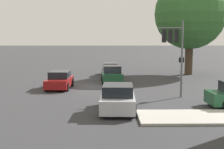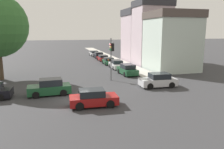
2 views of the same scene
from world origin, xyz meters
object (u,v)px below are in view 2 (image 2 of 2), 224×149
at_px(crossing_car_1, 93,98).
at_px(crossing_car_2, 50,87).
at_px(crossing_car_3, 158,80).
at_px(parked_car_3, 103,58).
at_px(traffic_signal, 111,51).
at_px(parked_car_1, 116,64).
at_px(parked_car_2, 108,61).
at_px(parked_car_0, 127,70).
at_px(parked_car_4, 99,55).
at_px(parked_car_5, 94,53).

relative_size(crossing_car_1, crossing_car_2, 0.96).
bearing_deg(crossing_car_1, crossing_car_3, 31.02).
bearing_deg(parked_car_3, traffic_signal, 169.52).
xyz_separation_m(parked_car_1, parked_car_2, (-0.23, 4.79, -0.05)).
distance_m(parked_car_0, parked_car_4, 20.74).
xyz_separation_m(crossing_car_1, parked_car_3, (6.95, 27.83, -0.06)).
relative_size(crossing_car_2, parked_car_0, 0.98).
height_order(parked_car_0, parked_car_5, parked_car_0).
xyz_separation_m(crossing_car_1, parked_car_2, (6.89, 22.68, -0.04)).
xyz_separation_m(crossing_car_3, parked_car_4, (-1.15, 28.32, -0.07)).
bearing_deg(parked_car_1, traffic_signal, 162.26).
distance_m(traffic_signal, parked_car_5, 30.11).
xyz_separation_m(traffic_signal, parked_car_1, (3.31, 9.32, -3.15)).
height_order(parked_car_3, parked_car_5, parked_car_5).
xyz_separation_m(crossing_car_3, parked_car_3, (-1.24, 23.28, -0.12)).
xyz_separation_m(crossing_car_1, parked_car_4, (7.04, 32.87, -0.01)).
xyz_separation_m(crossing_car_1, crossing_car_3, (8.19, 4.55, 0.05)).
height_order(crossing_car_2, crossing_car_3, crossing_car_2).
distance_m(traffic_signal, parked_car_4, 24.72).
relative_size(crossing_car_1, parked_car_0, 0.94).
distance_m(crossing_car_1, parked_car_0, 14.06).
height_order(traffic_signal, crossing_car_2, traffic_signal).
xyz_separation_m(crossing_car_2, parked_car_0, (10.68, 7.78, -0.02)).
relative_size(parked_car_1, parked_car_4, 1.02).
bearing_deg(traffic_signal, parked_car_3, -94.30).
xyz_separation_m(traffic_signal, parked_car_0, (3.31, 3.56, -3.10)).
height_order(traffic_signal, crossing_car_3, traffic_signal).
height_order(crossing_car_1, crossing_car_3, crossing_car_3).
relative_size(crossing_car_2, crossing_car_3, 1.01).
bearing_deg(parked_car_0, crossing_car_1, 147.54).
bearing_deg(traffic_signal, parked_car_1, -104.57).
distance_m(traffic_signal, parked_car_1, 10.38).
distance_m(crossing_car_3, parked_car_4, 28.35).
xyz_separation_m(parked_car_0, parked_car_4, (-0.08, 20.74, -0.06)).
height_order(crossing_car_2, parked_car_3, crossing_car_2).
relative_size(parked_car_2, parked_car_3, 0.91).
relative_size(parked_car_2, parked_car_4, 0.86).
height_order(traffic_signal, parked_car_3, traffic_signal).
bearing_deg(crossing_car_1, parked_car_1, 70.28).
xyz_separation_m(parked_car_2, parked_car_4, (0.15, 10.20, 0.03)).
bearing_deg(parked_car_1, crossing_car_1, 160.11).
distance_m(crossing_car_3, parked_car_5, 33.81).
distance_m(crossing_car_3, parked_car_3, 23.31).
bearing_deg(parked_car_2, crossing_car_1, 162.93).
distance_m(parked_car_1, parked_car_3, 9.94).
height_order(parked_car_0, parked_car_1, parked_car_0).
xyz_separation_m(parked_car_1, parked_car_5, (-0.16, 20.45, -0.05)).
distance_m(traffic_signal, crossing_car_3, 6.71).
bearing_deg(crossing_car_2, parked_car_2, -123.05).
relative_size(traffic_signal, crossing_car_3, 1.29).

